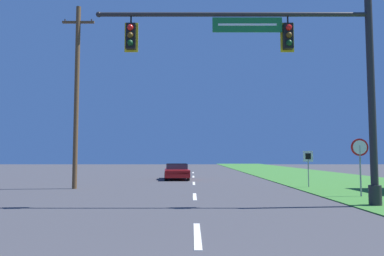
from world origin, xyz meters
name	(u,v)px	position (x,y,z in m)	size (l,w,h in m)	color
grass_verge_right	(313,176)	(10.50, 30.00, 0.02)	(10.00, 110.00, 0.04)	#38752D
road_center_line	(192,183)	(0.00, 22.00, 0.01)	(0.16, 34.80, 0.01)	silver
signal_mast	(299,72)	(3.85, 10.87, 4.84)	(10.29, 0.47, 7.83)	#232326
car_ahead	(175,171)	(-1.29, 26.33, 0.60)	(2.11, 4.57, 1.19)	black
stop_sign	(358,154)	(7.22, 13.79, 1.86)	(0.76, 0.07, 2.50)	gray
route_sign_post	(307,161)	(6.47, 18.69, 1.53)	(0.55, 0.06, 2.03)	gray
utility_pole_near	(75,93)	(-6.56, 18.07, 5.28)	(1.80, 0.26, 10.24)	brown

